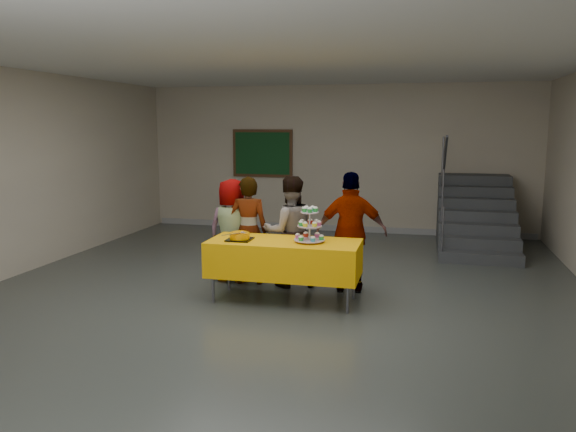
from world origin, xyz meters
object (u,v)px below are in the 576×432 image
schoolchild_a (232,230)px  schoolchild_b (248,230)px  bake_table (284,258)px  bear_cake (240,235)px  staircase (475,220)px  cupcake_stand (310,227)px  noticeboard (262,153)px  schoolchild_d (351,232)px  schoolchild_c (290,232)px

schoolchild_a → schoolchild_b: bearing=166.6°
bake_table → bear_cake: bear_cake is taller
staircase → cupcake_stand: bearing=-119.4°
noticeboard → cupcake_stand: bearing=-67.3°
schoolchild_b → schoolchild_d: 1.44m
bake_table → schoolchild_a: (-0.94, 0.74, 0.17)m
cupcake_stand → schoolchild_a: (-1.26, 0.74, -0.23)m
staircase → noticeboard: 4.49m
bake_table → staircase: staircase is taller
cupcake_stand → schoolchild_d: 0.76m
schoolchild_a → staircase: (3.52, 3.25, -0.24)m
cupcake_stand → schoolchild_b: 1.22m
cupcake_stand → schoolchild_b: (-1.00, 0.66, -0.21)m
noticeboard → schoolchild_c: bearing=-68.9°
schoolchild_b → noticeboard: noticeboard is taller
staircase → noticeboard: size_ratio=1.85×
cupcake_stand → schoolchild_c: (-0.41, 0.67, -0.20)m
staircase → schoolchild_d: bearing=-118.2°
bake_table → staircase: bearing=57.2°
schoolchild_d → staircase: staircase is taller
noticeboard → staircase: bearing=-11.1°
cupcake_stand → bear_cake: size_ratio=1.24×
bear_cake → schoolchild_b: 0.76m
cupcake_stand → schoolchild_a: size_ratio=0.31×
schoolchild_b → bake_table: bearing=127.0°
cupcake_stand → schoolchild_b: size_ratio=0.30×
bake_table → schoolchild_c: bearing=97.5°
bake_table → staircase: (2.57, 3.99, -0.07)m
schoolchild_c → schoolchild_b: bearing=-21.4°
schoolchild_d → schoolchild_c: bearing=-11.4°
cupcake_stand → schoolchild_b: bearing=146.5°
bake_table → schoolchild_d: 1.00m
cupcake_stand → noticeboard: 5.27m
noticeboard → bear_cake: bearing=-76.9°
bear_cake → noticeboard: size_ratio=0.28×
schoolchild_d → schoolchild_a: bearing=-11.4°
bake_table → schoolchild_d: size_ratio=1.18×
bake_table → cupcake_stand: bearing=-0.4°
schoolchild_a → noticeboard: bearing=-76.0°
bake_table → schoolchild_b: (-0.68, 0.66, 0.19)m
bake_table → staircase: size_ratio=0.78×
staircase → noticeboard: noticeboard is taller
bake_table → schoolchild_b: size_ratio=1.25×
bear_cake → bake_table: bearing=9.4°
bake_table → schoolchild_d: schoolchild_d is taller
bear_cake → schoolchild_c: 0.89m
schoolchild_d → staircase: bearing=-125.1°
bake_table → noticeboard: 5.22m
noticeboard → bake_table: bearing=-70.6°
cupcake_stand → staircase: size_ratio=0.19×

